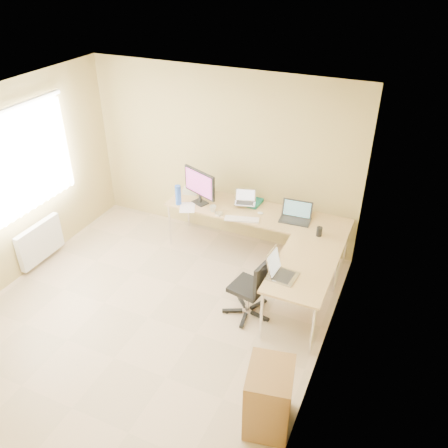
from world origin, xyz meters
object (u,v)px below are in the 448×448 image
at_px(monitor, 200,187).
at_px(laptop_return, 283,268).
at_px(desk_main, 256,233).
at_px(desk_fan, 210,187).
at_px(mug, 213,209).
at_px(office_chair, 248,281).
at_px(water_bottle, 178,195).
at_px(laptop_black, 296,212).
at_px(cabinet, 269,397).
at_px(keyboard, 242,219).
at_px(desk_return, 301,291).
at_px(laptop_center, 245,198).

bearing_deg(monitor, laptop_return, -13.03).
height_order(desk_main, desk_fan, desk_fan).
height_order(desk_main, monitor, monitor).
distance_m(mug, office_chair, 1.41).
height_order(desk_main, water_bottle, water_bottle).
distance_m(laptop_black, office_chair, 1.31).
bearing_deg(cabinet, desk_fan, 113.55).
relative_size(keyboard, water_bottle, 1.59).
bearing_deg(cabinet, keyboard, 106.76).
bearing_deg(desk_return, laptop_return, -121.45).
relative_size(mug, cabinet, 0.14).
relative_size(keyboard, laptop_return, 1.26).
relative_size(desk_main, desk_return, 2.04).
bearing_deg(mug, laptop_black, 11.35).
height_order(water_bottle, office_chair, water_bottle).
distance_m(water_bottle, cabinet, 3.31).
relative_size(laptop_center, office_chair, 0.35).
distance_m(desk_main, desk_return, 1.40).
height_order(keyboard, laptop_return, laptop_return).
bearing_deg(laptop_black, mug, -172.59).
relative_size(desk_main, office_chair, 3.09).
height_order(mug, laptop_return, laptop_return).
bearing_deg(keyboard, cabinet, -77.49).
distance_m(desk_main, laptop_center, 0.56).
relative_size(desk_fan, laptop_return, 0.71).
height_order(keyboard, mug, mug).
relative_size(desk_return, water_bottle, 4.32).
height_order(desk_main, laptop_center, laptop_center).
relative_size(laptop_center, water_bottle, 1.00).
bearing_deg(keyboard, laptop_center, 90.26).
distance_m(keyboard, mug, 0.47).
height_order(desk_return, desk_fan, desk_fan).
xyz_separation_m(desk_main, keyboard, (-0.11, -0.30, 0.38)).
bearing_deg(water_bottle, keyboard, -2.43).
bearing_deg(laptop_return, desk_main, 36.86).
bearing_deg(desk_fan, mug, -50.66).
xyz_separation_m(desk_main, desk_return, (0.98, -1.00, 0.00)).
bearing_deg(desk_main, monitor, -173.67).
height_order(desk_return, mug, mug).
distance_m(laptop_black, laptop_return, 1.29).
bearing_deg(laptop_return, laptop_black, 15.09).
distance_m(desk_fan, office_chair, 1.92).
bearing_deg(laptop_black, cabinet, -82.02).
bearing_deg(keyboard, desk_fan, 130.12).
bearing_deg(keyboard, desk_main, 54.86).
distance_m(keyboard, laptop_return, 1.35).
relative_size(laptop_black, desk_fan, 1.55).
bearing_deg(cabinet, desk_return, 84.17).
height_order(laptop_black, desk_fan, desk_fan).
bearing_deg(office_chair, desk_main, 116.96).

